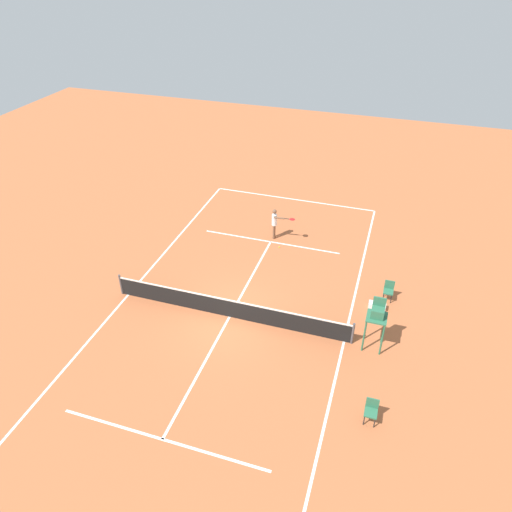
% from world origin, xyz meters
% --- Properties ---
extents(ground_plane, '(60.00, 60.00, 0.00)m').
position_xyz_m(ground_plane, '(0.00, 0.00, 0.00)').
color(ground_plane, '#B76038').
extents(court_lines, '(10.21, 23.55, 0.01)m').
position_xyz_m(court_lines, '(0.00, 0.00, 0.00)').
color(court_lines, white).
rests_on(court_lines, ground).
extents(tennis_net, '(10.81, 0.10, 1.07)m').
position_xyz_m(tennis_net, '(0.00, 0.00, 0.50)').
color(tennis_net, '#4C4C51').
rests_on(tennis_net, ground).
extents(player_serving, '(1.32, 0.47, 1.77)m').
position_xyz_m(player_serving, '(-0.11, -6.91, 1.06)').
color(player_serving, brown).
rests_on(player_serving, ground).
extents(tennis_ball, '(0.07, 0.07, 0.07)m').
position_xyz_m(tennis_ball, '(-0.61, -6.03, 0.03)').
color(tennis_ball, '#CCE033').
rests_on(tennis_ball, ground).
extents(umpire_chair, '(0.80, 0.80, 2.41)m').
position_xyz_m(umpire_chair, '(-6.16, -0.09, 1.61)').
color(umpire_chair, '#2D6B4C').
rests_on(umpire_chair, ground).
extents(courtside_chair_near, '(0.44, 0.46, 0.95)m').
position_xyz_m(courtside_chair_near, '(-6.50, 3.56, 0.53)').
color(courtside_chair_near, '#262626').
rests_on(courtside_chair_near, ground).
extents(courtside_chair_mid, '(0.44, 0.46, 0.95)m').
position_xyz_m(courtside_chair_mid, '(-6.51, -3.38, 0.53)').
color(courtside_chair_mid, '#262626').
rests_on(courtside_chair_mid, ground).
extents(equipment_bag, '(0.76, 0.32, 0.30)m').
position_xyz_m(equipment_bag, '(-6.13, -2.54, 0.15)').
color(equipment_bag, white).
rests_on(equipment_bag, ground).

